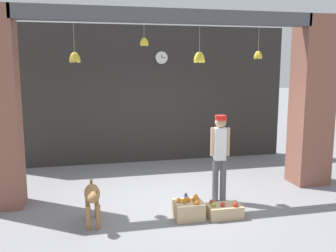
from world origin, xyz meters
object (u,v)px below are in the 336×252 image
at_px(dog, 92,197).
at_px(fruit_crate_oranges, 188,209).
at_px(fruit_crate_apples, 224,211).
at_px(wall_clock, 162,58).
at_px(shopkeeper, 220,152).
at_px(water_bottle, 186,202).

relative_size(dog, fruit_crate_oranges, 1.89).
bearing_deg(fruit_crate_oranges, fruit_crate_apples, -8.78).
bearing_deg(dog, wall_clock, 152.11).
distance_m(shopkeeper, wall_clock, 3.51).
distance_m(dog, shopkeeper, 2.35).
relative_size(shopkeeper, water_bottle, 5.41).
height_order(dog, shopkeeper, shopkeeper).
xyz_separation_m(fruit_crate_oranges, water_bottle, (0.06, 0.35, -0.02)).
distance_m(dog, wall_clock, 4.56).
xyz_separation_m(dog, fruit_crate_apples, (2.07, -0.20, -0.34)).
bearing_deg(shopkeeper, fruit_crate_oranges, 49.98).
bearing_deg(water_bottle, dog, -171.04).
height_order(fruit_crate_apples, wall_clock, wall_clock).
xyz_separation_m(fruit_crate_oranges, wall_clock, (0.34, 3.67, 2.45)).
bearing_deg(wall_clock, dog, -117.33).
xyz_separation_m(dog, fruit_crate_oranges, (1.50, -0.11, -0.29)).
distance_m(water_bottle, wall_clock, 4.15).
bearing_deg(dog, fruit_crate_oranges, 85.36).
distance_m(fruit_crate_oranges, wall_clock, 4.43).
distance_m(shopkeeper, fruit_crate_oranges, 1.23).
bearing_deg(water_bottle, shopkeeper, 21.29).
bearing_deg(wall_clock, fruit_crate_oranges, -95.36).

